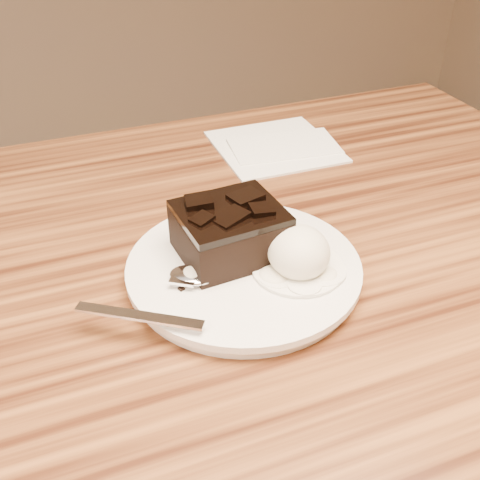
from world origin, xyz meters
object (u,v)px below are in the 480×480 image
object	(u,v)px
ice_cream_scoop	(299,252)
spoon	(192,277)
napkin	(275,145)
plate	(244,271)
brownie	(230,234)

from	to	relation	value
ice_cream_scoop	spoon	distance (m)	0.10
spoon	napkin	xyz separation A→B (m)	(0.20, 0.27, -0.02)
plate	napkin	bearing A→B (deg)	59.93
ice_cream_scoop	spoon	world-z (taller)	ice_cream_scoop
ice_cream_scoop	plate	bearing A→B (deg)	148.16
plate	brownie	bearing A→B (deg)	107.10
plate	ice_cream_scoop	distance (m)	0.06
plate	napkin	size ratio (longest dim) A/B	1.44
brownie	ice_cream_scoop	bearing A→B (deg)	-43.49
plate	spoon	size ratio (longest dim) A/B	1.35
ice_cream_scoop	spoon	xyz separation A→B (m)	(-0.10, 0.02, -0.02)
ice_cream_scoop	brownie	bearing A→B (deg)	136.51
plate	brownie	distance (m)	0.04
brownie	spoon	distance (m)	0.06
spoon	napkin	bearing A→B (deg)	-3.84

